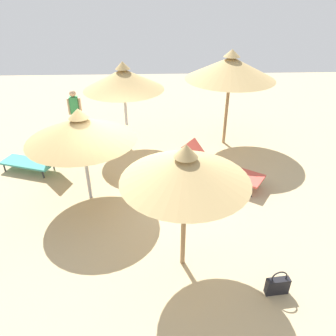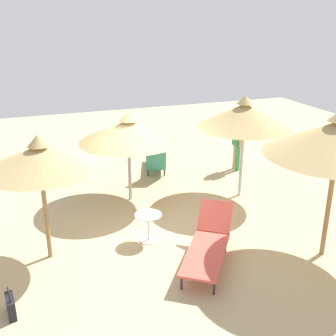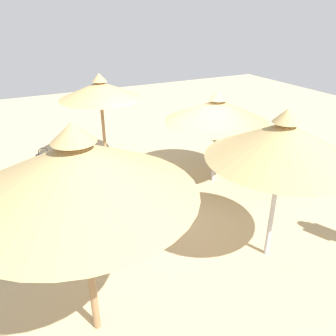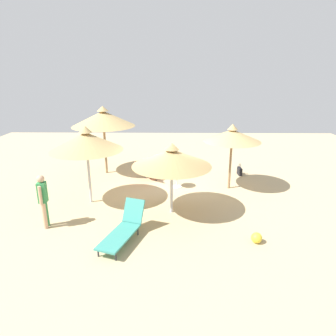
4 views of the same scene
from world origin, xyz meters
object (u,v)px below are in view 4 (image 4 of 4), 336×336
Objects in this scene: parasol_umbrella_near_right at (172,158)px; side_table_round at (177,177)px; parasol_umbrella_front at (86,141)px; parasol_umbrella_edge at (103,119)px; lounge_chair_far_right at (124,228)px; lounge_chair_near_left at (157,168)px; parasol_umbrella_center at (232,135)px; handbag at (240,171)px; person_standing_back at (43,198)px; beach_ball at (257,238)px.

parasol_umbrella_near_right reaches higher than side_table_round.
parasol_umbrella_edge is at bearing -177.78° from parasol_umbrella_front.
lounge_chair_far_right is at bearing -20.80° from side_table_round.
parasol_umbrella_center is at bearing 66.93° from lounge_chair_near_left.
parasol_umbrella_near_right is at bearing -38.99° from handbag.
parasol_umbrella_edge is 6.43m from handbag.
handbag is at bearing 141.01° from parasol_umbrella_near_right.
handbag is 3.21m from side_table_round.
lounge_chair_near_left is at bearing 145.43° from person_standing_back.
lounge_chair_near_left is at bearing -143.56° from side_table_round.
person_standing_back is (-0.68, -2.42, 0.57)m from lounge_chair_far_right.
parasol_umbrella_edge is 3.22m from parasol_umbrella_front.
parasol_umbrella_edge reaches higher than person_standing_back.
side_table_round is at bearing -92.16° from parasol_umbrella_center.
lounge_chair_near_left is (0.56, 2.31, -2.06)m from parasol_umbrella_edge.
handbag is (-2.99, 5.88, -2.02)m from parasol_umbrella_front.
person_standing_back is at bearing -74.45° from parasol_umbrella_near_right.
parasol_umbrella_near_right is at bearing -46.51° from parasol_umbrella_center.
parasol_umbrella_front reaches higher than parasol_umbrella_near_right.
lounge_chair_far_right is at bearing -7.05° from lounge_chair_near_left.
lounge_chair_far_right reaches higher than beach_ball.
parasol_umbrella_center reaches higher than side_table_round.
lounge_chair_far_right is (2.47, 1.56, -1.85)m from parasol_umbrella_front.
parasol_umbrella_center is (-2.15, 2.27, 0.25)m from parasol_umbrella_near_right.
parasol_umbrella_near_right is 4.79× the size of handbag.
lounge_chair_far_right is 0.89× the size of lounge_chair_near_left.
beach_ball is at bearing 27.53° from side_table_round.
side_table_round is at bearing -61.89° from handbag.
person_standing_back is at bearing -34.57° from lounge_chair_near_left.
lounge_chair_far_right is 3.11× the size of side_table_round.
lounge_chair_far_right is 4.22m from side_table_round.
side_table_round is (-0.08, -2.07, -1.70)m from parasol_umbrella_center.
parasol_umbrella_center is 2.67m from side_table_round.
parasol_umbrella_near_right is 1.15× the size of lounge_chair_near_left.
parasol_umbrella_near_right is at bearing 36.95° from parasol_umbrella_edge.
parasol_umbrella_center reaches higher than lounge_chair_near_left.
parasol_umbrella_edge is 4.16m from side_table_round.
lounge_chair_far_right is 3.61m from beach_ball.
parasol_umbrella_near_right is 1.54× the size of person_standing_back.
parasol_umbrella_front is 6.12m from beach_ball.
parasol_umbrella_center reaches higher than parasol_umbrella_near_right.
parasol_umbrella_front is (3.21, 0.12, -0.26)m from parasol_umbrella_edge.
handbag reaches higher than beach_ball.
lounge_chair_near_left reaches higher than beach_ball.
beach_ball is at bearing 0.56° from parasol_umbrella_center.
parasol_umbrella_edge is at bearing -109.05° from parasol_umbrella_center.
side_table_round is (1.51, -2.83, 0.24)m from handbag.
parasol_umbrella_front is 5.18× the size of handbag.
parasol_umbrella_edge is at bearing -92.13° from handbag.
person_standing_back is at bearing -8.45° from parasol_umbrella_edge.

